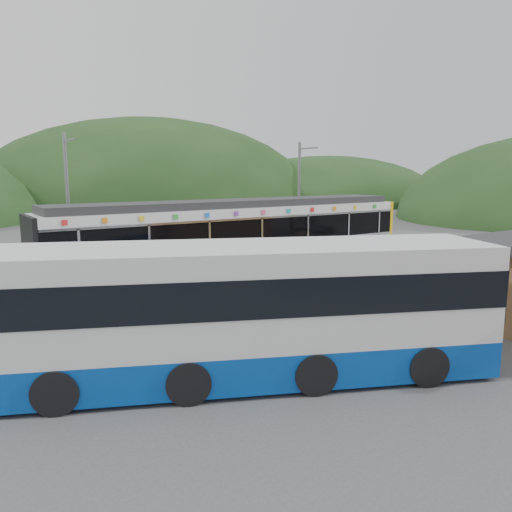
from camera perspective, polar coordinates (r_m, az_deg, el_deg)
ground at (r=21.19m, az=4.56°, el=-4.56°), size 120.00×120.00×0.00m
hills at (r=29.05m, az=7.67°, el=-0.78°), size 146.00×149.00×26.00m
platform at (r=23.76m, az=-0.38°, el=-2.62°), size 26.00×3.20×0.30m
yellow_line at (r=22.68m, az=1.43°, el=-2.81°), size 26.00×0.10×0.01m
train at (r=26.16m, az=-2.04°, el=2.75°), size 20.44×3.01×3.74m
catenary_mast_west at (r=25.37m, az=-20.64°, el=5.53°), size 0.18×1.80×7.00m
catenary_mast_east at (r=31.66m, az=4.98°, el=6.76°), size 0.18×1.80×7.00m
bus at (r=12.54m, az=-1.33°, el=-6.72°), size 12.48×7.65×3.38m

